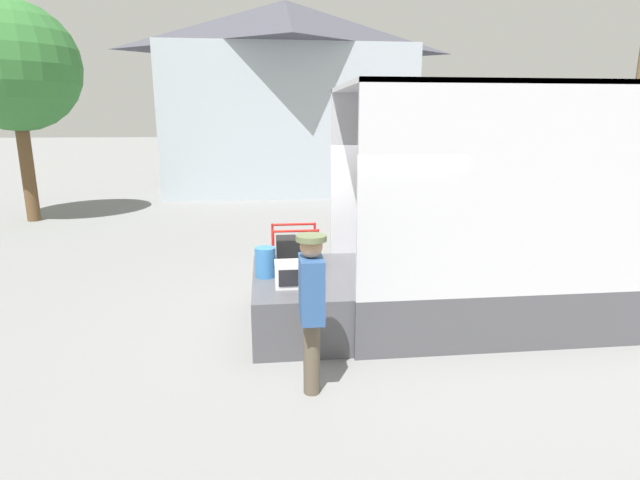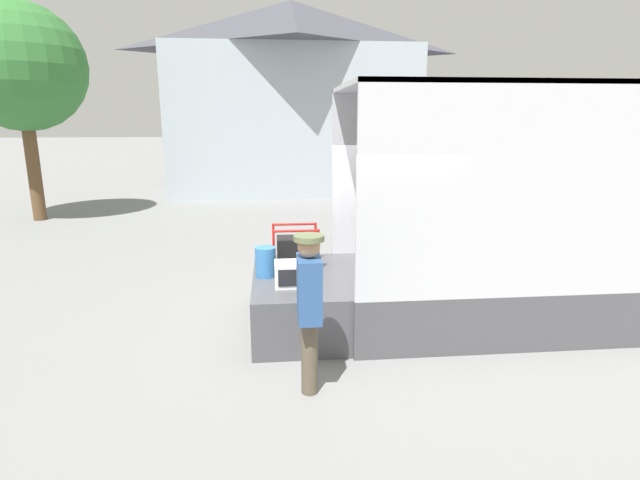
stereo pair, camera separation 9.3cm
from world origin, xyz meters
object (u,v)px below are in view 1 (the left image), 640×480
(box_truck, at_px, (574,247))
(portable_generator, at_px, (296,251))
(microwave, at_px, (295,274))
(worker_person, at_px, (311,298))
(orange_bucket, at_px, (265,262))
(street_tree, at_px, (13,67))

(box_truck, xyz_separation_m, portable_generator, (-4.10, 0.47, -0.06))
(microwave, xyz_separation_m, worker_person, (0.08, -1.37, 0.16))
(orange_bucket, bearing_deg, microwave, -49.02)
(microwave, distance_m, street_tree, 11.90)
(worker_person, bearing_deg, orange_bucket, 104.52)
(box_truck, bearing_deg, street_tree, 142.99)
(street_tree, bearing_deg, box_truck, -37.01)
(box_truck, xyz_separation_m, worker_person, (-4.08, -1.82, 0.04))
(street_tree, bearing_deg, portable_generator, -48.22)
(portable_generator, height_order, worker_person, worker_person)
(orange_bucket, xyz_separation_m, worker_person, (0.47, -1.82, 0.12))
(microwave, bearing_deg, worker_person, -86.58)
(box_truck, distance_m, portable_generator, 4.12)
(microwave, distance_m, orange_bucket, 0.59)
(worker_person, height_order, street_tree, street_tree)
(portable_generator, distance_m, street_tree, 11.25)
(microwave, height_order, orange_bucket, orange_bucket)
(worker_person, distance_m, street_tree, 12.97)
(street_tree, bearing_deg, microwave, -51.56)
(microwave, height_order, street_tree, street_tree)
(box_truck, distance_m, worker_person, 4.47)
(worker_person, bearing_deg, box_truck, 24.05)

